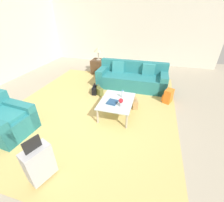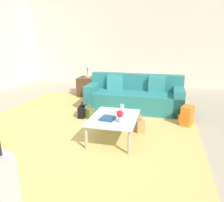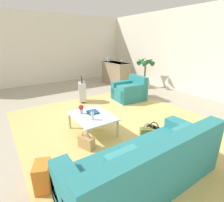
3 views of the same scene
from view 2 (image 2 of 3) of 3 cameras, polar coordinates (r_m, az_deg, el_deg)
ground_plane at (r=3.74m, az=-8.58°, el=-11.53°), size 12.00×12.00×0.00m
wall_right at (r=8.21m, az=4.89°, el=14.95°), size 0.12×8.00×3.10m
area_rug at (r=4.31m, az=-8.02°, el=-7.56°), size 5.20×4.40×0.01m
couch at (r=5.47m, az=5.93°, el=1.00°), size 0.88×2.32×0.85m
coffee_table at (r=3.79m, az=0.53°, el=-4.85°), size 1.03×0.79×0.41m
water_bottle at (r=3.91m, az=2.65°, el=-2.03°), size 0.06×0.06×0.20m
coffee_table_book at (r=3.68m, az=-1.12°, el=-4.51°), size 0.28×0.26×0.03m
flower_vase at (r=3.50m, az=2.09°, el=-3.74°), size 0.11×0.11×0.21m
side_table at (r=6.81m, az=-6.28°, el=3.86°), size 0.56×0.56×0.56m
table_lamp at (r=6.70m, az=-6.46°, el=9.61°), size 0.36×0.36×0.52m
handbag_olive at (r=4.89m, az=-6.34°, el=-2.96°), size 0.30×0.34×0.36m
handbag_tan at (r=4.25m, az=7.14°, el=-6.03°), size 0.35×0.25×0.36m
handbag_black at (r=4.98m, az=-7.82°, el=-2.68°), size 0.34×0.19×0.36m
backpack_orange at (r=4.73m, az=18.93°, el=-3.65°), size 0.35×0.33×0.40m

